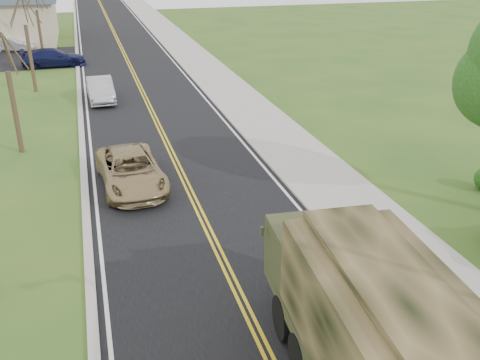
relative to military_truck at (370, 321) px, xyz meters
name	(u,v)px	position (x,y,z in m)	size (l,w,h in m)	color
road	(131,67)	(-1.58, 36.54, -2.14)	(8.00, 120.00, 0.01)	black
curb_right	(181,63)	(2.57, 36.54, -2.09)	(0.30, 120.00, 0.12)	#9E998E
sidewalk_right	(201,62)	(4.32, 36.54, -2.10)	(3.20, 120.00, 0.10)	#9E998E
curb_left	(78,70)	(-5.73, 36.54, -2.10)	(0.30, 120.00, 0.10)	#9E998E
bare_tree_b	(13,103)	(-8.58, 18.55, 0.33)	(1.83, 2.14, 5.73)	#38281C
bare_tree_c	(29,51)	(-8.58, 30.55, 0.63)	(2.04, 2.39, 6.42)	#38281C
bare_tree_d	(39,28)	(-8.58, 42.55, 0.40)	(1.88, 2.20, 5.91)	#38281C
military_truck	(370,321)	(0.00, 0.00, 0.00)	(3.18, 7.70, 3.75)	black
suv_champagne	(131,170)	(-3.80, 12.96, -1.41)	(2.44, 5.30, 1.47)	#9C8358
sedan_silver	(101,90)	(-4.37, 26.86, -1.41)	(1.55, 4.45, 1.47)	#A6A6AB
lot_car_silver	(14,44)	(-11.33, 46.54, -1.52)	(1.34, 3.83, 1.26)	silver
lot_car_navy	(53,58)	(-7.56, 38.54, -1.41)	(2.05, 5.05, 1.47)	#0F133A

